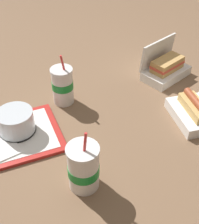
{
  "coord_description": "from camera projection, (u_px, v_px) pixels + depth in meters",
  "views": [
    {
      "loc": [
        -0.2,
        -0.88,
        0.76
      ],
      "look_at": [
        0.0,
        -0.04,
        0.05
      ],
      "focal_mm": 50.0,
      "sensor_mm": 36.0,
      "label": 1
    }
  ],
  "objects": [
    {
      "name": "soda_cup_corner",
      "position": [
        83.0,
        168.0,
        0.89
      ],
      "size": [
        0.09,
        0.09,
        0.21
      ],
      "color": "white",
      "rests_on": "ground_plane"
    },
    {
      "name": "food_tray",
      "position": [
        6.0,
        139.0,
        1.07
      ],
      "size": [
        0.4,
        0.31,
        0.01
      ],
      "color": "red",
      "rests_on": "ground_plane"
    },
    {
      "name": "clamshell_hotdog_front",
      "position": [
        197.0,
        110.0,
        1.14
      ],
      "size": [
        0.17,
        0.2,
        0.18
      ],
      "color": "white",
      "rests_on": "ground_plane"
    },
    {
      "name": "ground_plane",
      "position": [
        96.0,
        116.0,
        1.18
      ],
      "size": [
        3.2,
        3.2,
        0.0
      ],
      "primitive_type": "plane",
      "color": "brown"
    },
    {
      "name": "napkin_stack",
      "position": [
        3.0,
        149.0,
        1.02
      ],
      "size": [
        0.13,
        0.13,
        0.0
      ],
      "primitive_type": "cube",
      "rotation": [
        0.0,
        0.0,
        0.34
      ],
      "color": "white",
      "rests_on": "food_tray"
    },
    {
      "name": "cake_container",
      "position": [
        16.0,
        122.0,
        1.07
      ],
      "size": [
        0.13,
        0.13,
        0.08
      ],
      "color": "black",
      "rests_on": "food_tray"
    },
    {
      "name": "soda_cup_front",
      "position": [
        63.0,
        85.0,
        1.2
      ],
      "size": [
        0.09,
        0.09,
        0.21
      ],
      "color": "white",
      "rests_on": "ground_plane"
    },
    {
      "name": "clamshell_sandwich_right",
      "position": [
        165.0,
        68.0,
        1.36
      ],
      "size": [
        0.24,
        0.21,
        0.16
      ],
      "color": "white",
      "rests_on": "ground_plane"
    }
  ]
}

